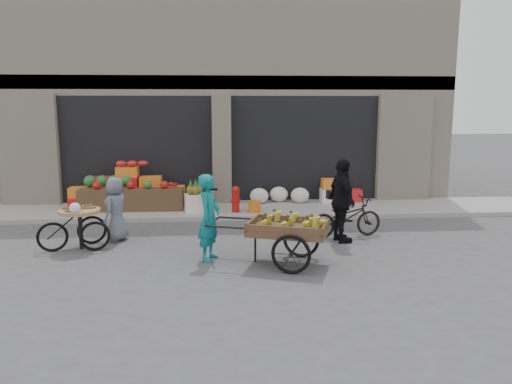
{
  "coord_description": "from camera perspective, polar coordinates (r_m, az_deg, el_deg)",
  "views": [
    {
      "loc": [
        -0.06,
        -9.56,
        2.97
      ],
      "look_at": [
        0.71,
        1.05,
        1.1
      ],
      "focal_mm": 35.0,
      "sensor_mm": 36.0,
      "label": 1
    }
  ],
  "objects": [
    {
      "name": "vendor_woman",
      "position": [
        9.58,
        -5.36,
        -2.94
      ],
      "size": [
        0.58,
        0.71,
        1.68
      ],
      "primitive_type": "imported",
      "rotation": [
        0.0,
        0.0,
        1.23
      ],
      "color": "#0F6D74",
      "rests_on": "ground"
    },
    {
      "name": "fruit_display",
      "position": [
        14.34,
        -13.85,
        0.46
      ],
      "size": [
        3.1,
        1.12,
        1.24
      ],
      "color": "red",
      "rests_on": "sidewalk"
    },
    {
      "name": "right_bay_goods",
      "position": [
        14.74,
        6.35,
        -0.1
      ],
      "size": [
        3.35,
        0.6,
        0.7
      ],
      "color": "silver",
      "rests_on": "sidewalk"
    },
    {
      "name": "vendor_grey",
      "position": [
        11.36,
        -15.71,
        -1.89
      ],
      "size": [
        0.66,
        0.81,
        1.42
      ],
      "primitive_type": "imported",
      "rotation": [
        0.0,
        0.0,
        -1.93
      ],
      "color": "slate",
      "rests_on": "ground"
    },
    {
      "name": "banana_cart",
      "position": [
        9.31,
        3.37,
        -3.9
      ],
      "size": [
        2.62,
        1.7,
        1.02
      ],
      "rotation": [
        0.0,
        0.0,
        -0.34
      ],
      "color": "brown",
      "rests_on": "ground"
    },
    {
      "name": "fire_hydrant",
      "position": [
        13.35,
        -2.34,
        -0.69
      ],
      "size": [
        0.22,
        0.22,
        0.71
      ],
      "color": "#A5140F",
      "rests_on": "sidewalk"
    },
    {
      "name": "pineapple_bin",
      "position": [
        13.44,
        -7.04,
        -1.26
      ],
      "size": [
        0.52,
        0.52,
        0.5
      ],
      "primitive_type": "cylinder",
      "color": "silver",
      "rests_on": "sidewalk"
    },
    {
      "name": "orange_bucket",
      "position": [
        13.37,
        -0.18,
        -1.68
      ],
      "size": [
        0.32,
        0.32,
        0.3
      ],
      "primitive_type": "cylinder",
      "color": "orange",
      "rests_on": "sidewalk"
    },
    {
      "name": "tricycle_cart",
      "position": [
        10.97,
        -19.5,
        -3.28
      ],
      "size": [
        1.45,
        1.08,
        0.95
      ],
      "rotation": [
        0.0,
        0.0,
        0.35
      ],
      "color": "#9E7F51",
      "rests_on": "ground"
    },
    {
      "name": "building",
      "position": [
        17.6,
        -4.06,
        11.25
      ],
      "size": [
        14.0,
        6.45,
        7.0
      ],
      "color": "beige",
      "rests_on": "ground"
    },
    {
      "name": "ground",
      "position": [
        10.01,
        -3.66,
        -7.31
      ],
      "size": [
        80.0,
        80.0,
        0.0
      ],
      "primitive_type": "plane",
      "color": "#424244",
      "rests_on": "ground"
    },
    {
      "name": "seated_person",
      "position": [
        13.97,
        -5.3,
        0.1
      ],
      "size": [
        0.51,
        0.43,
        0.93
      ],
      "primitive_type": "imported",
      "rotation": [
        0.0,
        0.0,
        0.17
      ],
      "color": "black",
      "rests_on": "sidewalk"
    },
    {
      "name": "bicycle",
      "position": [
        11.46,
        10.22,
        -2.89
      ],
      "size": [
        1.8,
        0.92,
        0.9
      ],
      "primitive_type": "imported",
      "rotation": [
        0.0,
        0.0,
        1.77
      ],
      "color": "black",
      "rests_on": "ground"
    },
    {
      "name": "sidewalk",
      "position": [
        13.97,
        -3.84,
        -2.07
      ],
      "size": [
        18.0,
        2.2,
        0.12
      ],
      "primitive_type": "cube",
      "color": "gray",
      "rests_on": "ground"
    },
    {
      "name": "cyclist",
      "position": [
        10.94,
        9.79,
        -0.99
      ],
      "size": [
        0.65,
        1.14,
        1.84
      ],
      "primitive_type": "imported",
      "rotation": [
        0.0,
        0.0,
        1.77
      ],
      "color": "black",
      "rests_on": "ground"
    }
  ]
}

